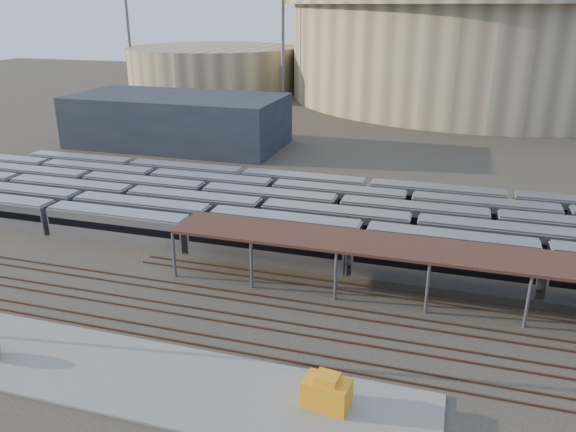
# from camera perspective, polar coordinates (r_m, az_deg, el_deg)

# --- Properties ---
(ground) EXTENTS (420.00, 420.00, 0.00)m
(ground) POSITION_cam_1_polar(r_m,az_deg,el_deg) (56.48, -4.69, -7.75)
(ground) COLOR #383026
(ground) RESTS_ON ground
(apron) EXTENTS (50.00, 9.00, 0.20)m
(apron) POSITION_cam_1_polar(r_m,az_deg,el_deg) (47.33, -17.42, -14.78)
(apron) COLOR gray
(apron) RESTS_ON ground
(subway_trains) EXTENTS (129.23, 23.90, 3.60)m
(subway_trains) POSITION_cam_1_polar(r_m,az_deg,el_deg) (72.35, -1.14, 0.45)
(subway_trains) COLOR #B1B1B6
(subway_trains) RESTS_ON ground
(inspection_shed) EXTENTS (60.30, 6.00, 5.30)m
(inspection_shed) POSITION_cam_1_polar(r_m,az_deg,el_deg) (54.71, 18.86, -4.03)
(inspection_shed) COLOR #5B5B60
(inspection_shed) RESTS_ON ground
(empty_tracks) EXTENTS (170.00, 9.62, 0.18)m
(empty_tracks) POSITION_cam_1_polar(r_m,az_deg,el_deg) (52.44, -6.69, -10.12)
(empty_tracks) COLOR #4C3323
(empty_tracks) RESTS_ON ground
(stadium) EXTENTS (124.00, 124.00, 32.50)m
(stadium) POSITION_cam_1_polar(r_m,az_deg,el_deg) (186.45, 19.55, 16.38)
(stadium) COLOR tan
(stadium) RESTS_ON ground
(secondary_arena) EXTENTS (56.00, 56.00, 14.00)m
(secondary_arena) POSITION_cam_1_polar(r_m,az_deg,el_deg) (193.86, -7.47, 14.64)
(secondary_arena) COLOR tan
(secondary_arena) RESTS_ON ground
(service_building) EXTENTS (42.00, 20.00, 10.00)m
(service_building) POSITION_cam_1_polar(r_m,az_deg,el_deg) (116.50, -11.12, 9.50)
(service_building) COLOR #1E232D
(service_building) RESTS_ON ground
(floodlight_0) EXTENTS (4.00, 1.00, 38.40)m
(floodlight_0) POSITION_cam_1_polar(r_m,az_deg,el_deg) (163.59, -0.54, 18.52)
(floodlight_0) COLOR #5B5B60
(floodlight_0) RESTS_ON ground
(floodlight_1) EXTENTS (4.00, 1.00, 38.40)m
(floodlight_1) POSITION_cam_1_polar(r_m,az_deg,el_deg) (195.87, -15.97, 18.13)
(floodlight_1) COLOR #5B5B60
(floodlight_1) RESTS_ON ground
(floodlight_3) EXTENTS (4.00, 1.00, 38.40)m
(floodlight_3) POSITION_cam_1_polar(r_m,az_deg,el_deg) (208.14, 9.39, 18.72)
(floodlight_3) COLOR #5B5B60
(floodlight_3) RESTS_ON ground
(yellow_equipment) EXTENTS (3.47, 2.41, 2.03)m
(yellow_equipment) POSITION_cam_1_polar(r_m,az_deg,el_deg) (41.46, 3.95, -17.51)
(yellow_equipment) COLOR orange
(yellow_equipment) RESTS_ON apron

